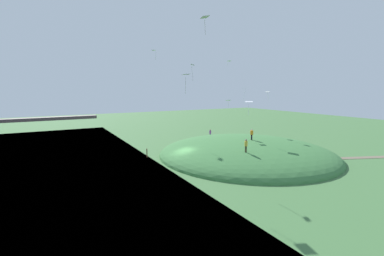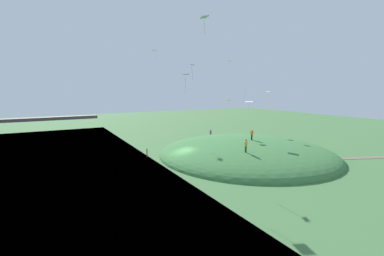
# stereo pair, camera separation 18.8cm
# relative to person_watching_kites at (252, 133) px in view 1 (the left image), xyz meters

# --- Properties ---
(ground_plane) EXTENTS (160.00, 160.00, 0.00)m
(ground_plane) POSITION_rel_person_watching_kites_xyz_m (-10.72, 1.84, -3.37)
(ground_plane) COLOR #3F6B3A
(grass_hill) EXTENTS (26.24, 26.88, 4.70)m
(grass_hill) POSITION_rel_person_watching_kites_xyz_m (-0.48, 0.61, -3.37)
(grass_hill) COLOR #396F39
(grass_hill) RESTS_ON ground_plane
(dirt_path) EXTENTS (14.76, 6.83, 0.04)m
(dirt_path) POSITION_rel_person_watching_kites_xyz_m (13.93, -9.47, -3.35)
(dirt_path) COLOR #695D4D
(dirt_path) RESTS_ON ground_plane
(person_watching_kites) EXTENTS (0.59, 0.59, 1.65)m
(person_watching_kites) POSITION_rel_person_watching_kites_xyz_m (0.00, 0.00, 0.00)
(person_watching_kites) COLOR black
(person_watching_kites) RESTS_ON grass_hill
(person_on_hilltop) EXTENTS (0.53, 0.53, 1.72)m
(person_on_hilltop) POSITION_rel_person_watching_kites_xyz_m (1.54, 13.78, -1.98)
(person_on_hilltop) COLOR #1C264B
(person_on_hilltop) RESTS_ON grass_hill
(person_walking_path) EXTENTS (0.50, 0.50, 1.66)m
(person_walking_path) POSITION_rel_person_watching_kites_xyz_m (-5.04, -4.65, -0.32)
(person_walking_path) COLOR #413926
(person_walking_path) RESTS_ON grass_hill
(kite_0) EXTENTS (1.22, 1.26, 2.20)m
(kite_0) POSITION_rel_person_watching_kites_xyz_m (6.73, 9.92, 6.56)
(kite_0) COLOR white
(kite_1) EXTENTS (1.37, 1.35, 2.03)m
(kite_1) POSITION_rel_person_watching_kites_xyz_m (0.05, 0.92, 4.56)
(kite_1) COLOR white
(kite_2) EXTENTS (0.91, 1.14, 1.66)m
(kite_2) POSITION_rel_person_watching_kites_xyz_m (-13.19, -7.80, 13.13)
(kite_2) COLOR silver
(kite_3) EXTENTS (0.80, 0.94, 1.70)m
(kite_3) POSITION_rel_person_watching_kites_xyz_m (10.67, 7.87, 5.90)
(kite_3) COLOR silver
(kite_4) EXTENTS (0.95, 0.81, 1.20)m
(kite_4) POSITION_rel_person_watching_kites_xyz_m (-0.83, 4.88, 4.68)
(kite_4) COLOR white
(kite_5) EXTENTS (0.75, 0.86, 2.13)m
(kite_5) POSITION_rel_person_watching_kites_xyz_m (-9.80, 0.69, 9.45)
(kite_5) COLOR white
(kite_6) EXTENTS (0.90, 0.72, 1.09)m
(kite_6) POSITION_rel_person_watching_kites_xyz_m (6.12, 14.10, 12.06)
(kite_6) COLOR white
(kite_7) EXTENTS (0.68, 0.79, 1.65)m
(kite_7) POSITION_rel_person_watching_kites_xyz_m (-8.80, 16.77, 13.34)
(kite_7) COLOR white
(kite_8) EXTENTS (1.15, 1.39, 2.12)m
(kite_8) POSITION_rel_person_watching_kites_xyz_m (-13.21, -4.02, 8.02)
(kite_8) COLOR silver
(mooring_post) EXTENTS (0.14, 0.14, 1.33)m
(mooring_post) POSITION_rel_person_watching_kites_xyz_m (-14.28, 6.27, -2.71)
(mooring_post) COLOR brown
(mooring_post) RESTS_ON ground_plane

